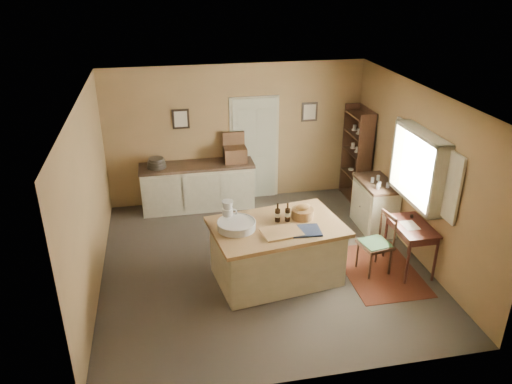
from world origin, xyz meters
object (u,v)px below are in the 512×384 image
shelving_unit (359,155)px  desk_chair (375,245)px  writing_desk (412,231)px  right_cabinet (375,205)px  work_island (276,250)px  sideboard (198,185)px

shelving_unit → desk_chair: bearing=-105.6°
writing_desk → desk_chair: desk_chair is taller
right_cabinet → shelving_unit: shelving_unit is taller
writing_desk → work_island: bearing=176.1°
desk_chair → shelving_unit: (0.71, 2.55, 0.46)m
right_cabinet → desk_chair: bearing=-113.1°
right_cabinet → shelving_unit: size_ratio=0.53×
desk_chair → work_island: bearing=165.0°
work_island → sideboard: size_ratio=0.95×
writing_desk → shelving_unit: shelving_unit is taller
work_island → right_cabinet: 2.41m
writing_desk → right_cabinet: size_ratio=0.86×
sideboard → shelving_unit: 3.20m
work_island → right_cabinet: size_ratio=2.07×
desk_chair → shelving_unit: bearing=63.7°
sideboard → right_cabinet: sideboard is taller
work_island → sideboard: 2.80m
work_island → desk_chair: work_island is taller
desk_chair → writing_desk: bearing=-13.7°
shelving_unit → sideboard: bearing=176.4°
work_island → sideboard: bearing=100.6°
desk_chair → right_cabinet: right_cabinet is taller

